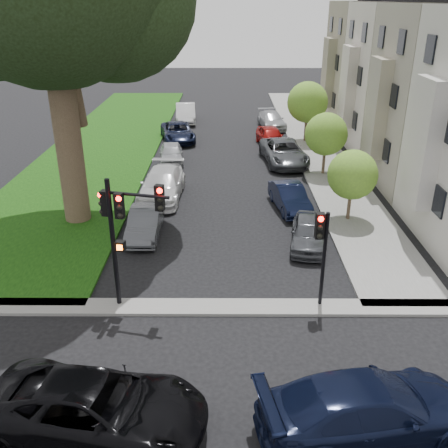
{
  "coord_description": "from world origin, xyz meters",
  "views": [
    {
      "loc": [
        0.09,
        -13.12,
        10.23
      ],
      "look_at": [
        0.0,
        5.0,
        2.0
      ],
      "focal_mm": 40.0,
      "sensor_mm": 36.0,
      "label": 1
    }
  ],
  "objects_px": {
    "car_cross_near": "(96,408)",
    "car_parked_7": "(171,153)",
    "car_parked_0": "(309,233)",
    "car_parked_5": "(145,223)",
    "car_parked_9": "(186,113)",
    "traffic_signal_main": "(123,221)",
    "traffic_signal_secondary": "(322,243)",
    "small_tree_b": "(326,134)",
    "car_parked_4": "(272,120)",
    "small_tree_c": "(307,102)",
    "car_parked_6": "(162,185)",
    "car_parked_2": "(284,152)",
    "car_parked_3": "(271,136)",
    "small_tree_a": "(352,175)",
    "car_parked_8": "(178,132)",
    "car_parked_1": "(290,198)",
    "car_cross_far": "(368,408)"
  },
  "relations": [
    {
      "from": "traffic_signal_secondary",
      "to": "car_parked_7",
      "type": "distance_m",
      "value": 18.81
    },
    {
      "from": "car_cross_far",
      "to": "car_parked_9",
      "type": "height_order",
      "value": "car_cross_far"
    },
    {
      "from": "car_parked_4",
      "to": "car_parked_6",
      "type": "relative_size",
      "value": 0.85
    },
    {
      "from": "car_parked_9",
      "to": "traffic_signal_secondary",
      "type": "bearing_deg",
      "value": -81.3
    },
    {
      "from": "small_tree_a",
      "to": "car_parked_9",
      "type": "height_order",
      "value": "small_tree_a"
    },
    {
      "from": "car_parked_1",
      "to": "car_parked_6",
      "type": "xyz_separation_m",
      "value": [
        -6.91,
        1.63,
        0.12
      ]
    },
    {
      "from": "car_parked_1",
      "to": "car_parked_2",
      "type": "relative_size",
      "value": 0.72
    },
    {
      "from": "car_parked_6",
      "to": "car_cross_near",
      "type": "bearing_deg",
      "value": -86.91
    },
    {
      "from": "car_cross_near",
      "to": "car_parked_4",
      "type": "xyz_separation_m",
      "value": [
        7.18,
        33.14,
        -0.12
      ]
    },
    {
      "from": "car_cross_far",
      "to": "car_parked_9",
      "type": "xyz_separation_m",
      "value": [
        -7.25,
        35.36,
        -0.03
      ]
    },
    {
      "from": "small_tree_c",
      "to": "car_parked_6",
      "type": "xyz_separation_m",
      "value": [
        -9.67,
        -11.96,
        -2.27
      ]
    },
    {
      "from": "small_tree_b",
      "to": "car_parked_0",
      "type": "bearing_deg",
      "value": -103.63
    },
    {
      "from": "traffic_signal_secondary",
      "to": "car_parked_5",
      "type": "bearing_deg",
      "value": 140.37
    },
    {
      "from": "small_tree_b",
      "to": "car_parked_3",
      "type": "bearing_deg",
      "value": 112.09
    },
    {
      "from": "car_parked_7",
      "to": "car_parked_8",
      "type": "xyz_separation_m",
      "value": [
        -0.08,
        5.65,
        0.05
      ]
    },
    {
      "from": "car_parked_5",
      "to": "small_tree_a",
      "type": "bearing_deg",
      "value": 9.61
    },
    {
      "from": "car_parked_8",
      "to": "car_parked_9",
      "type": "distance_m",
      "value": 6.56
    },
    {
      "from": "car_parked_5",
      "to": "car_parked_8",
      "type": "distance_m",
      "value": 17.13
    },
    {
      "from": "car_parked_0",
      "to": "car_parked_5",
      "type": "bearing_deg",
      "value": -178.47
    },
    {
      "from": "traffic_signal_main",
      "to": "car_parked_9",
      "type": "height_order",
      "value": "traffic_signal_main"
    },
    {
      "from": "traffic_signal_main",
      "to": "car_parked_7",
      "type": "distance_m",
      "value": 17.52
    },
    {
      "from": "car_cross_near",
      "to": "car_parked_9",
      "type": "relative_size",
      "value": 1.18
    },
    {
      "from": "car_parked_2",
      "to": "car_parked_9",
      "type": "relative_size",
      "value": 1.16
    },
    {
      "from": "car_parked_5",
      "to": "car_cross_far",
      "type": "bearing_deg",
      "value": -58.39
    },
    {
      "from": "car_parked_0",
      "to": "car_parked_9",
      "type": "relative_size",
      "value": 0.8
    },
    {
      "from": "car_parked_2",
      "to": "car_parked_3",
      "type": "relative_size",
      "value": 1.32
    },
    {
      "from": "traffic_signal_main",
      "to": "traffic_signal_secondary",
      "type": "relative_size",
      "value": 1.32
    },
    {
      "from": "car_cross_far",
      "to": "car_parked_1",
      "type": "xyz_separation_m",
      "value": [
        -0.24,
        14.93,
        -0.16
      ]
    },
    {
      "from": "small_tree_c",
      "to": "car_parked_9",
      "type": "distance_m",
      "value": 12.14
    },
    {
      "from": "car_parked_5",
      "to": "car_parked_7",
      "type": "relative_size",
      "value": 1.05
    },
    {
      "from": "traffic_signal_main",
      "to": "car_parked_2",
      "type": "distance_m",
      "value": 18.88
    },
    {
      "from": "car_parked_1",
      "to": "car_parked_3",
      "type": "xyz_separation_m",
      "value": [
        -0.01,
        12.51,
        0.06
      ]
    },
    {
      "from": "car_parked_3",
      "to": "car_parked_6",
      "type": "relative_size",
      "value": 0.78
    },
    {
      "from": "car_parked_6",
      "to": "traffic_signal_secondary",
      "type": "bearing_deg",
      "value": -55.38
    },
    {
      "from": "car_cross_near",
      "to": "car_parked_7",
      "type": "bearing_deg",
      "value": 9.52
    },
    {
      "from": "car_parked_6",
      "to": "car_parked_8",
      "type": "xyz_separation_m",
      "value": [
        -0.24,
        12.24,
        -0.08
      ]
    },
    {
      "from": "small_tree_a",
      "to": "traffic_signal_main",
      "type": "relative_size",
      "value": 0.75
    },
    {
      "from": "car_parked_0",
      "to": "car_parked_6",
      "type": "bearing_deg",
      "value": 150.11
    },
    {
      "from": "car_parked_1",
      "to": "car_parked_6",
      "type": "height_order",
      "value": "car_parked_6"
    },
    {
      "from": "small_tree_b",
      "to": "car_cross_far",
      "type": "bearing_deg",
      "value": -96.99
    },
    {
      "from": "car_parked_4",
      "to": "car_parked_5",
      "type": "distance_m",
      "value": 22.83
    },
    {
      "from": "car_parked_0",
      "to": "car_parked_2",
      "type": "xyz_separation_m",
      "value": [
        0.18,
        12.38,
        0.12
      ]
    },
    {
      "from": "car_parked_3",
      "to": "car_parked_5",
      "type": "relative_size",
      "value": 1.06
    },
    {
      "from": "traffic_signal_secondary",
      "to": "car_parked_7",
      "type": "xyz_separation_m",
      "value": [
        -7.0,
        17.35,
        -1.93
      ]
    },
    {
      "from": "small_tree_a",
      "to": "car_parked_0",
      "type": "distance_m",
      "value": 4.11
    },
    {
      "from": "car_parked_7",
      "to": "small_tree_b",
      "type": "bearing_deg",
      "value": -21.23
    },
    {
      "from": "car_parked_4",
      "to": "car_cross_near",
      "type": "bearing_deg",
      "value": -109.94
    },
    {
      "from": "car_parked_3",
      "to": "car_parked_5",
      "type": "bearing_deg",
      "value": -122.47
    },
    {
      "from": "small_tree_a",
      "to": "traffic_signal_main",
      "type": "distance_m",
      "value": 12.31
    },
    {
      "from": "car_parked_0",
      "to": "car_parked_7",
      "type": "relative_size",
      "value": 1.02
    }
  ]
}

